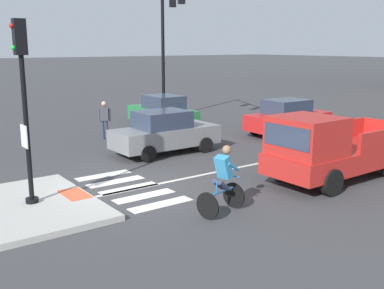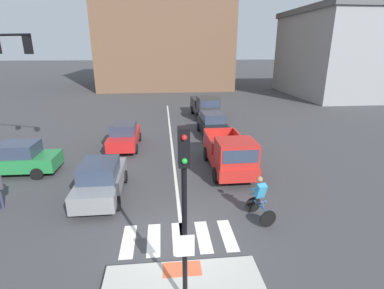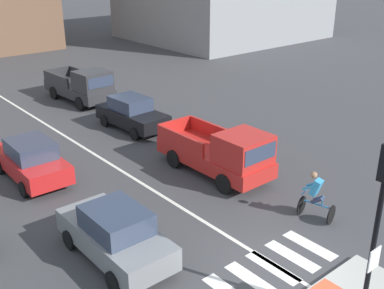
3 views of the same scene
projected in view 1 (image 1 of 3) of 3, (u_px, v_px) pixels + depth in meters
name	position (u px, v px, depth m)	size (l,w,h in m)	color
ground_plane	(126.00, 189.00, 13.22)	(300.00, 300.00, 0.00)	#3D3D3F
traffic_island	(33.00, 205.00, 11.67)	(4.34, 2.95, 0.15)	#B2AFA8
tactile_pad_front	(75.00, 194.00, 12.30)	(1.10, 0.60, 0.01)	#DB5B38
signal_pole	(24.00, 95.00, 11.08)	(0.44, 0.38, 4.51)	black
crosswalk_stripe_a	(103.00, 175.00, 14.62)	(0.44, 1.80, 0.01)	silver
crosswalk_stripe_b	(116.00, 181.00, 13.95)	(0.44, 1.80, 0.01)	silver
crosswalk_stripe_c	(129.00, 188.00, 13.29)	(0.44, 1.80, 0.01)	silver
crosswalk_stripe_d	(144.00, 196.00, 12.62)	(0.44, 1.80, 0.01)	silver
crosswalk_stripe_e	(161.00, 204.00, 11.95)	(0.44, 1.80, 0.01)	silver
lane_centre_line	(343.00, 146.00, 18.91)	(0.14, 28.00, 0.01)	silver
traffic_light_mast	(168.00, 30.00, 23.92)	(4.41, 1.87, 6.98)	black
car_red_westbound_far	(288.00, 117.00, 21.11)	(1.89, 4.13, 1.64)	red
car_green_cross_left	(163.00, 112.00, 22.90)	(4.12, 1.89, 1.64)	#237A3D
car_grey_westbound_near	(165.00, 132.00, 17.49)	(1.86, 4.11, 1.64)	slate
pickup_truck_red_eastbound_mid	(330.00, 150.00, 13.80)	(2.08, 5.11, 2.08)	red
cyclist	(223.00, 179.00, 11.19)	(0.88, 1.21, 1.68)	black
pedestrian_at_curb_left	(104.00, 117.00, 20.15)	(0.37, 0.48, 1.67)	#2D334C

